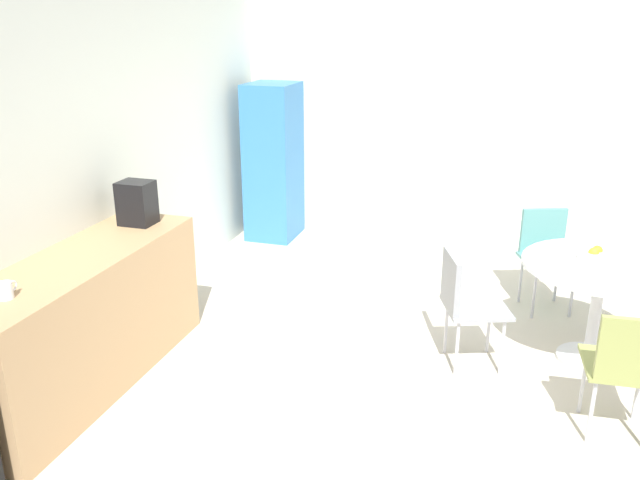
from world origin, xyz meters
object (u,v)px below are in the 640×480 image
object	(u,v)px
locker_cabinet	(274,162)
chair_olive	(627,362)
round_table	(600,283)
mug_white	(141,220)
chair_teal	(546,247)
coffee_maker	(137,203)
mug_green	(6,290)
fruit_bowl	(594,255)
chair_gray	(463,297)

from	to	relation	value
locker_cabinet	chair_olive	bearing A→B (deg)	-131.86
round_table	mug_white	distance (m)	3.27
locker_cabinet	chair_olive	world-z (taller)	locker_cabinet
locker_cabinet	mug_white	size ratio (longest dim) A/B	13.00
round_table	mug_white	xyz separation A→B (m)	(-0.62, 3.19, 0.34)
chair_teal	coffee_maker	size ratio (longest dim) A/B	2.59
locker_cabinet	mug_green	size ratio (longest dim) A/B	13.00
mug_green	coffee_maker	xyz separation A→B (m)	(1.37, 0.03, 0.11)
chair_olive	locker_cabinet	bearing A→B (deg)	48.14
chair_teal	fruit_bowl	world-z (taller)	fruit_bowl
mug_white	mug_green	distance (m)	1.31
fruit_bowl	mug_green	distance (m)	3.73
locker_cabinet	chair_gray	distance (m)	3.21
mug_green	chair_gray	bearing A→B (deg)	-55.28
locker_cabinet	chair_teal	world-z (taller)	locker_cabinet
chair_gray	mug_green	bearing A→B (deg)	124.72
chair_gray	fruit_bowl	size ratio (longest dim) A/B	4.08
round_table	mug_green	world-z (taller)	mug_green
chair_olive	coffee_maker	xyz separation A→B (m)	(0.38, 3.32, 0.54)
locker_cabinet	coffee_maker	distance (m)	2.52
round_table	chair_olive	xyz separation A→B (m)	(-0.95, -0.07, -0.08)
round_table	coffee_maker	xyz separation A→B (m)	(-0.56, 3.25, 0.46)
locker_cabinet	round_table	xyz separation A→B (m)	(-1.94, -3.15, -0.24)
mug_green	coffee_maker	world-z (taller)	coffee_maker
round_table	mug_green	xyz separation A→B (m)	(-1.93, 3.22, 0.34)
chair_teal	chair_olive	xyz separation A→B (m)	(-1.84, -0.40, 0.00)
mug_green	coffee_maker	bearing A→B (deg)	1.40
round_table	mug_white	size ratio (longest dim) A/B	8.27
chair_teal	chair_gray	bearing A→B (deg)	155.09
locker_cabinet	chair_gray	bearing A→B (deg)	-135.07
locker_cabinet	chair_gray	world-z (taller)	locker_cabinet
locker_cabinet	chair_teal	size ratio (longest dim) A/B	2.02
chair_gray	locker_cabinet	bearing A→B (deg)	44.93
locker_cabinet	mug_white	world-z (taller)	locker_cabinet
mug_white	coffee_maker	size ratio (longest dim) A/B	0.40
locker_cabinet	chair_olive	xyz separation A→B (m)	(-2.89, -3.22, -0.32)
chair_teal	chair_gray	distance (m)	1.34
locker_cabinet	chair_gray	xyz separation A→B (m)	(-2.26, -2.26, -0.32)
chair_gray	fruit_bowl	xyz separation A→B (m)	(0.37, -0.84, 0.27)
mug_white	coffee_maker	distance (m)	0.14
chair_teal	mug_white	xyz separation A→B (m)	(-1.51, 2.86, 0.43)
locker_cabinet	round_table	distance (m)	3.71
locker_cabinet	coffee_maker	xyz separation A→B (m)	(-2.50, 0.10, 0.22)
fruit_bowl	chair_gray	bearing A→B (deg)	113.83
mug_white	chair_olive	bearing A→B (deg)	-95.75
mug_green	chair_teal	bearing A→B (deg)	-45.62
locker_cabinet	chair_olive	size ratio (longest dim) A/B	2.02
chair_gray	fruit_bowl	distance (m)	0.95
mug_green	coffee_maker	size ratio (longest dim) A/B	0.40
coffee_maker	chair_gray	bearing A→B (deg)	-84.18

